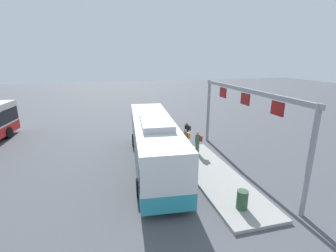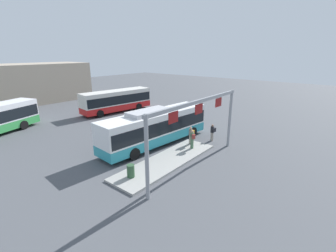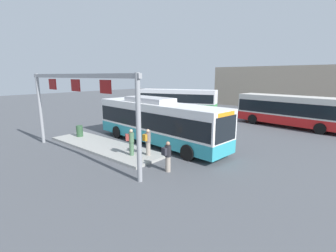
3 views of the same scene
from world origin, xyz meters
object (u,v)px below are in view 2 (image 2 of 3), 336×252
(person_waiting_mid, at_px, (192,139))
(trash_bin, at_px, (131,171))
(person_waiting_near, at_px, (191,135))
(bus_main, at_px, (156,126))
(person_boarding, at_px, (212,132))
(bus_background_left, at_px, (117,100))

(person_waiting_mid, xyz_separation_m, trash_bin, (-6.87, 0.47, -0.44))
(person_waiting_near, bearing_deg, trash_bin, 95.55)
(bus_main, distance_m, person_waiting_near, 3.31)
(person_boarding, bearing_deg, bus_background_left, 0.33)
(bus_main, distance_m, bus_background_left, 14.37)
(bus_background_left, xyz_separation_m, person_boarding, (-1.97, -16.70, -0.89))
(bus_main, height_order, trash_bin, bus_main)
(bus_background_left, bearing_deg, person_waiting_mid, 80.07)
(person_boarding, xyz_separation_m, person_waiting_mid, (-3.20, 0.25, 0.16))
(bus_main, height_order, person_waiting_near, bus_main)
(person_waiting_mid, bearing_deg, bus_background_left, 13.25)
(person_boarding, distance_m, person_waiting_mid, 3.21)
(person_waiting_near, distance_m, trash_bin, 7.69)
(bus_main, xyz_separation_m, bus_background_left, (6.07, 13.03, -0.03))
(bus_main, relative_size, bus_background_left, 1.11)
(person_boarding, bearing_deg, trash_bin, 92.99)
(person_waiting_mid, bearing_deg, person_waiting_near, -18.85)
(bus_main, distance_m, person_boarding, 5.58)
(person_waiting_near, relative_size, trash_bin, 1.86)
(bus_background_left, distance_m, person_boarding, 16.84)
(bus_main, relative_size, person_boarding, 7.08)
(bus_background_left, relative_size, person_waiting_near, 6.36)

